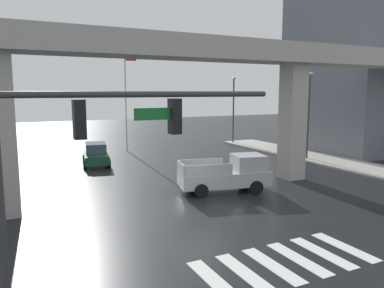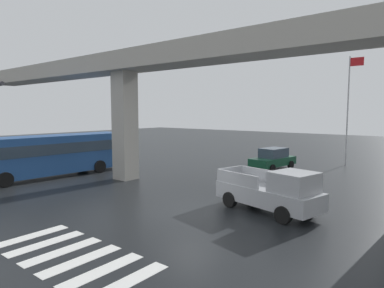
{
  "view_description": "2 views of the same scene",
  "coord_description": "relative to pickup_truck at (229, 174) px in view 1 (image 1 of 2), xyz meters",
  "views": [
    {
      "loc": [
        -8.02,
        -15.35,
        5.66
      ],
      "look_at": [
        0.41,
        1.69,
        2.98
      ],
      "focal_mm": 34.76,
      "sensor_mm": 36.0,
      "label": 1
    },
    {
      "loc": [
        9.66,
        -11.98,
        4.7
      ],
      "look_at": [
        -0.64,
        0.91,
        3.1
      ],
      "focal_mm": 31.36,
      "sensor_mm": 36.0,
      "label": 2
    }
  ],
  "objects": [
    {
      "name": "ground_plane",
      "position": [
        -3.07,
        -2.28,
        -0.99
      ],
      "size": [
        120.0,
        120.0,
        0.0
      ],
      "primitive_type": "plane",
      "color": "black"
    },
    {
      "name": "crosswalk_stripes",
      "position": [
        -3.07,
        -8.48,
        -0.98
      ],
      "size": [
        6.05,
        2.8,
        0.01
      ],
      "color": "silver",
      "rests_on": "ground"
    },
    {
      "name": "elevated_overpass",
      "position": [
        -3.07,
        0.94,
        6.45
      ],
      "size": [
        55.7,
        2.48,
        8.61
      ],
      "color": "#ADA89E",
      "rests_on": "ground"
    },
    {
      "name": "sidewalk_east",
      "position": [
        12.28,
        -0.28,
        -0.91
      ],
      "size": [
        4.0,
        36.0,
        0.15
      ],
      "primitive_type": "cube",
      "color": "#ADA89E",
      "rests_on": "ground"
    },
    {
      "name": "pickup_truck",
      "position": [
        0.0,
        0.0,
        0.0
      ],
      "size": [
        5.4,
        3.0,
        2.08
      ],
      "color": "#A8AAAF",
      "rests_on": "ground"
    },
    {
      "name": "sedan_dark_green",
      "position": [
        -5.19,
        11.12,
        -0.14
      ],
      "size": [
        2.46,
        4.52,
        1.72
      ],
      "color": "#14472D",
      "rests_on": "ground"
    },
    {
      "name": "traffic_signal_mast",
      "position": [
        -9.64,
        -9.55,
        3.4
      ],
      "size": [
        6.49,
        0.32,
        6.2
      ],
      "color": "#38383D",
      "rests_on": "ground"
    },
    {
      "name": "street_lamp_mid_block",
      "position": [
        11.08,
        5.55,
        3.57
      ],
      "size": [
        0.44,
        0.7,
        7.24
      ],
      "color": "#38383D",
      "rests_on": "ground"
    },
    {
      "name": "street_lamp_far_north",
      "position": [
        11.08,
        16.94,
        3.57
      ],
      "size": [
        0.44,
        0.7,
        7.24
      ],
      "color": "#38383D",
      "rests_on": "ground"
    },
    {
      "name": "flagpole",
      "position": [
        -0.93,
        16.85,
        4.48
      ],
      "size": [
        1.16,
        0.12,
        9.39
      ],
      "color": "silver",
      "rests_on": "ground"
    }
  ]
}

